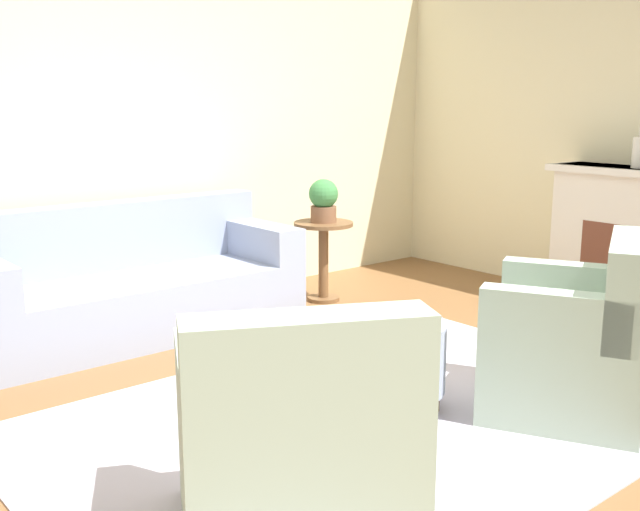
{
  "coord_description": "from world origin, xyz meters",
  "views": [
    {
      "loc": [
        -2.44,
        -2.55,
        1.6
      ],
      "look_at": [
        0.15,
        0.55,
        0.75
      ],
      "focal_mm": 42.0,
      "sensor_mm": 36.0,
      "label": 1
    }
  ],
  "objects_px": {
    "ottoman_table": "(380,355)",
    "potted_plant_on_side_table": "(324,200)",
    "side_table": "(323,248)",
    "couch": "(133,288)",
    "armchair_right": "(575,344)",
    "armchair_left": "(296,449)"
  },
  "relations": [
    {
      "from": "ottoman_table",
      "to": "potted_plant_on_side_table",
      "type": "xyz_separation_m",
      "value": [
        1.19,
        1.86,
        0.51
      ]
    },
    {
      "from": "ottoman_table",
      "to": "side_table",
      "type": "bearing_deg",
      "value": 57.47
    },
    {
      "from": "armchair_right",
      "to": "ottoman_table",
      "type": "xyz_separation_m",
      "value": [
        -0.77,
        0.65,
        -0.06
      ]
    },
    {
      "from": "ottoman_table",
      "to": "potted_plant_on_side_table",
      "type": "bearing_deg",
      "value": 57.47
    },
    {
      "from": "armchair_right",
      "to": "side_table",
      "type": "xyz_separation_m",
      "value": [
        0.42,
        2.51,
        0.07
      ]
    },
    {
      "from": "couch",
      "to": "armchair_right",
      "type": "distance_m",
      "value": 2.94
    },
    {
      "from": "armchair_right",
      "to": "potted_plant_on_side_table",
      "type": "bearing_deg",
      "value": 80.43
    },
    {
      "from": "couch",
      "to": "armchair_right",
      "type": "height_order",
      "value": "armchair_right"
    },
    {
      "from": "couch",
      "to": "ottoman_table",
      "type": "bearing_deg",
      "value": -79.96
    },
    {
      "from": "couch",
      "to": "potted_plant_on_side_table",
      "type": "bearing_deg",
      "value": -7.42
    },
    {
      "from": "couch",
      "to": "ottoman_table",
      "type": "height_order",
      "value": "couch"
    },
    {
      "from": "armchair_left",
      "to": "armchair_right",
      "type": "bearing_deg",
      "value": 0.0
    },
    {
      "from": "side_table",
      "to": "potted_plant_on_side_table",
      "type": "relative_size",
      "value": 1.88
    },
    {
      "from": "couch",
      "to": "ottoman_table",
      "type": "distance_m",
      "value": 2.1
    },
    {
      "from": "ottoman_table",
      "to": "side_table",
      "type": "distance_m",
      "value": 2.21
    },
    {
      "from": "armchair_right",
      "to": "couch",
      "type": "bearing_deg",
      "value": 112.64
    },
    {
      "from": "armchair_right",
      "to": "armchair_left",
      "type": "bearing_deg",
      "value": 180.0
    },
    {
      "from": "armchair_left",
      "to": "side_table",
      "type": "bearing_deg",
      "value": 48.16
    },
    {
      "from": "side_table",
      "to": "armchair_right",
      "type": "bearing_deg",
      "value": -99.57
    },
    {
      "from": "armchair_left",
      "to": "potted_plant_on_side_table",
      "type": "bearing_deg",
      "value": 48.16
    },
    {
      "from": "ottoman_table",
      "to": "potted_plant_on_side_table",
      "type": "height_order",
      "value": "potted_plant_on_side_table"
    },
    {
      "from": "armchair_left",
      "to": "armchair_right",
      "type": "relative_size",
      "value": 1.0
    }
  ]
}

